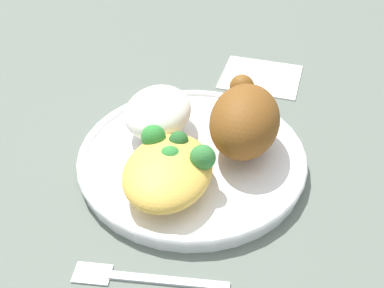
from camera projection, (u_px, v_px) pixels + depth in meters
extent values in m
plane|color=#60695E|center=(192.00, 164.00, 0.54)|extent=(2.00, 2.00, 0.00)
cylinder|color=white|center=(192.00, 159.00, 0.54)|extent=(0.25, 0.25, 0.01)
torus|color=white|center=(192.00, 154.00, 0.53)|extent=(0.26, 0.26, 0.01)
ellipsoid|color=brown|center=(245.00, 121.00, 0.51)|extent=(0.11, 0.08, 0.07)
sphere|color=brown|center=(242.00, 87.00, 0.54)|extent=(0.03, 0.03, 0.03)
ellipsoid|color=white|center=(158.00, 112.00, 0.55)|extent=(0.09, 0.08, 0.05)
ellipsoid|color=#EAB649|center=(168.00, 171.00, 0.48)|extent=(0.12, 0.09, 0.04)
sphere|color=#32762E|center=(168.00, 158.00, 0.48)|extent=(0.02, 0.02, 0.02)
sphere|color=#3A8935|center=(158.00, 174.00, 0.47)|extent=(0.02, 0.02, 0.02)
sphere|color=#2C682D|center=(179.00, 141.00, 0.50)|extent=(0.02, 0.02, 0.02)
sphere|color=#348737|center=(170.00, 158.00, 0.48)|extent=(0.03, 0.03, 0.03)
sphere|color=#378039|center=(203.00, 158.00, 0.47)|extent=(0.03, 0.03, 0.03)
sphere|color=#328A36|center=(153.00, 137.00, 0.50)|extent=(0.03, 0.03, 0.03)
cube|color=silver|center=(168.00, 280.00, 0.42)|extent=(0.02, 0.11, 0.01)
cube|color=silver|center=(92.00, 273.00, 0.43)|extent=(0.03, 0.04, 0.00)
cube|color=white|center=(261.00, 76.00, 0.69)|extent=(0.10, 0.12, 0.00)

